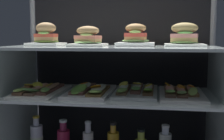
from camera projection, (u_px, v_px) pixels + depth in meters
case_frame at (116, 72)px, 1.67m from camera, size 1.10×0.55×0.95m
riser_lower_tier at (112, 130)px, 1.55m from camera, size 1.04×0.48×0.37m
shelf_lower_glass at (112, 95)px, 1.53m from camera, size 1.06×0.50×0.01m
riser_upper_tier at (112, 71)px, 1.52m from camera, size 1.04×0.48×0.23m
shelf_upper_glass at (112, 47)px, 1.50m from camera, size 1.06×0.50×0.01m
plated_roll_sandwich_mid_right at (46, 37)px, 1.55m from camera, size 0.17×0.17×0.12m
plated_roll_sandwich_mid_left at (88, 39)px, 1.50m from camera, size 0.18×0.18×0.10m
plated_roll_sandwich_center at (136, 38)px, 1.52m from camera, size 0.19×0.19×0.11m
plated_roll_sandwich_near_right_corner at (184, 37)px, 1.51m from camera, size 0.20×0.20×0.12m
open_sandwich_tray_right_of_center at (40, 90)px, 1.53m from camera, size 0.22×0.38×0.06m
open_sandwich_tray_far_left at (90, 90)px, 1.51m from camera, size 0.22×0.38×0.06m
open_sandwich_tray_far_right at (136, 90)px, 1.53m from camera, size 0.22×0.38×0.06m
open_sandwich_tray_left_of_center at (181, 92)px, 1.47m from camera, size 0.22×0.38×0.06m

